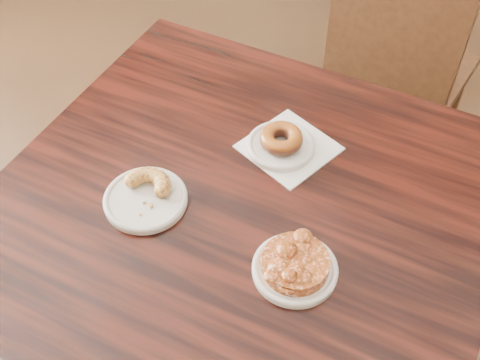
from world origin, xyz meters
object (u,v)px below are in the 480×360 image
at_px(cafe_table, 239,305).
at_px(chair_far, 401,73).
at_px(glazed_donut, 281,139).
at_px(apple_fritter, 296,261).
at_px(cruller_fragment, 144,193).

height_order(cafe_table, chair_far, chair_far).
height_order(glazed_donut, apple_fritter, apple_fritter).
bearing_deg(cafe_table, cruller_fragment, -159.35).
distance_m(chair_far, cruller_fragment, 1.11).
relative_size(glazed_donut, apple_fritter, 0.56).
distance_m(cafe_table, glazed_donut, 0.45).
relative_size(cafe_table, glazed_donut, 10.62).
distance_m(glazed_donut, apple_fritter, 0.31).
xyz_separation_m(cafe_table, cruller_fragment, (-0.18, -0.05, 0.40)).
bearing_deg(glazed_donut, cafe_table, -96.33).
height_order(glazed_donut, cruller_fragment, glazed_donut).
relative_size(cafe_table, apple_fritter, 5.99).
xyz_separation_m(chair_far, glazed_donut, (-0.16, -0.75, 0.33)).
height_order(apple_fritter, cruller_fragment, apple_fritter).
distance_m(chair_far, glazed_donut, 0.84).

